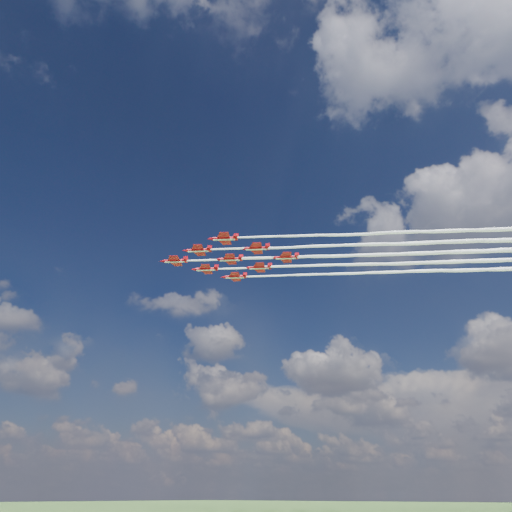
# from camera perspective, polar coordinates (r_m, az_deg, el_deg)

# --- Properties ---
(jet_lead) EXTENTS (112.98, 80.35, 2.52)m
(jet_lead) POSITION_cam_1_polar(r_m,az_deg,el_deg) (175.78, 11.89, 0.11)
(jet_lead) COLOR #B60A14
(jet_row2_port) EXTENTS (112.98, 80.35, 2.52)m
(jet_row2_port) POSITION_cam_1_polar(r_m,az_deg,el_deg) (170.54, 15.46, 1.35)
(jet_row2_port) COLOR #B60A14
(jet_row2_starb) EXTENTS (112.98, 80.35, 2.52)m
(jet_row2_starb) POSITION_cam_1_polar(r_m,az_deg,el_deg) (184.42, 14.64, -0.85)
(jet_row2_starb) COLOR #B60A14
(jet_row3_port) EXTENTS (112.98, 80.35, 2.52)m
(jet_row3_port) POSITION_cam_1_polar(r_m,az_deg,el_deg) (166.09, 19.25, 2.66)
(jet_row3_port) COLOR #B60A14
(jet_row3_centre) EXTENTS (112.98, 80.35, 2.52)m
(jet_row3_centre) POSITION_cam_1_polar(r_m,az_deg,el_deg) (179.62, 18.11, 0.30)
(jet_row3_centre) COLOR #B60A14
(jet_row3_starb) EXTENTS (112.98, 80.35, 2.52)m
(jet_row3_starb) POSITION_cam_1_polar(r_m,az_deg,el_deg) (193.48, 17.13, -1.72)
(jet_row3_starb) COLOR #B60A14
(jet_row4_port) EXTENTS (112.98, 80.35, 2.52)m
(jet_row4_port) POSITION_cam_1_polar(r_m,az_deg,el_deg) (175.60, 21.76, 1.52)
(jet_row4_port) COLOR #B60A14
(jet_row4_starb) EXTENTS (112.98, 80.35, 2.52)m
(jet_row4_starb) POSITION_cam_1_polar(r_m,az_deg,el_deg) (189.10, 20.50, -0.64)
(jet_row4_starb) COLOR #B60A14
(jet_tail) EXTENTS (112.98, 80.35, 2.52)m
(jet_tail) POSITION_cam_1_polar(r_m,az_deg,el_deg) (185.48, 24.00, 0.48)
(jet_tail) COLOR #B60A14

